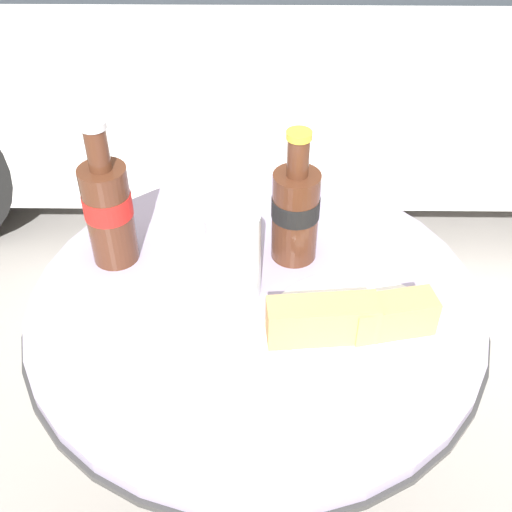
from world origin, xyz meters
The scene contains 5 objects.
bistro_table centered at (0.00, 0.00, 0.54)m, with size 0.67×0.67×0.72m.
cola_bottle_left centered at (-0.22, 0.09, 0.81)m, with size 0.07×0.07×0.24m.
cola_bottle_right centered at (0.06, 0.10, 0.80)m, with size 0.07×0.07×0.22m.
drinking_glass centered at (-0.03, 0.01, 0.78)m, with size 0.08×0.08×0.14m.
lunch_plate_near centered at (0.13, -0.08, 0.74)m, with size 0.25×0.25×0.07m.
Camera 1 is at (0.01, -0.67, 1.37)m, focal length 45.00 mm.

